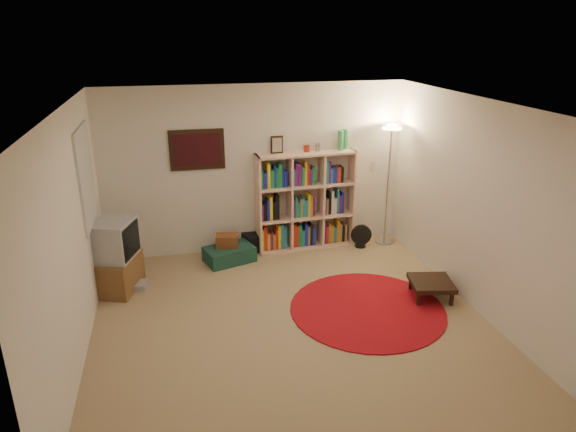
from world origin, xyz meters
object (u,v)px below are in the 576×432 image
(bookshelf, at_px, (303,201))
(floor_lamp, at_px, (391,145))
(tv_stand, at_px, (116,257))
(suitcase, at_px, (229,254))
(side_table, at_px, (431,284))
(floor_fan, at_px, (361,236))

(bookshelf, distance_m, floor_lamp, 1.56)
(tv_stand, distance_m, suitcase, 1.64)
(bookshelf, relative_size, floor_lamp, 0.95)
(bookshelf, bearing_deg, side_table, -62.59)
(side_table, bearing_deg, bookshelf, 120.24)
(floor_lamp, height_order, side_table, floor_lamp)
(floor_fan, relative_size, side_table, 0.61)
(suitcase, height_order, side_table, side_table)
(side_table, bearing_deg, floor_lamp, 85.47)
(floor_lamp, height_order, floor_fan, floor_lamp)
(bookshelf, xyz_separation_m, side_table, (1.16, -1.99, -0.53))
(floor_lamp, relative_size, side_table, 3.14)
(floor_lamp, distance_m, floor_fan, 1.46)
(bookshelf, height_order, side_table, bookshelf)
(floor_lamp, xyz_separation_m, floor_fan, (-0.44, -0.11, -1.39))
(bookshelf, height_order, tv_stand, bookshelf)
(floor_lamp, bearing_deg, floor_fan, -166.44)
(floor_lamp, distance_m, side_table, 2.28)
(suitcase, bearing_deg, tv_stand, -177.77)
(floor_fan, relative_size, suitcase, 0.46)
(floor_lamp, bearing_deg, bookshelf, 172.23)
(bookshelf, distance_m, tv_stand, 2.86)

